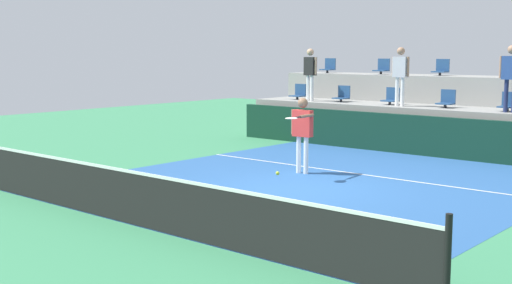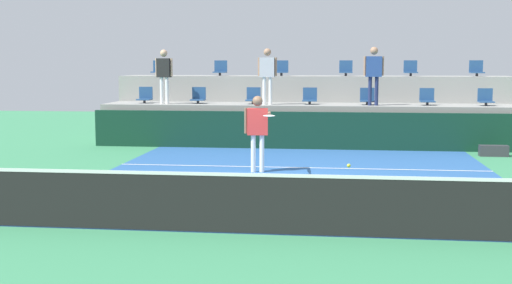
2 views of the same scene
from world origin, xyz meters
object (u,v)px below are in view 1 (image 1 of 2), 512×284
stadium_chair_lower_mid_right (509,103)px  stadium_chair_upper_far_left (329,67)px  stadium_chair_lower_mid_left (391,98)px  stadium_chair_upper_left (382,68)px  spectator_in_white (310,69)px  tennis_player (302,127)px  stadium_chair_upper_mid_right (510,70)px  spectator_leaning_on_rail (511,72)px  stadium_chair_lower_far_left (299,93)px  tennis_ball (278,173)px  stadium_chair_lower_center (447,100)px  spectator_in_grey (400,71)px  stadium_chair_lower_left (342,95)px  stadium_chair_upper_mid_left (441,69)px

stadium_chair_lower_mid_right → stadium_chair_upper_far_left: (-7.09, 1.80, 0.85)m
stadium_chair_lower_mid_left → stadium_chair_upper_left: size_ratio=1.00×
stadium_chair_lower_mid_left → stadium_chair_upper_left: stadium_chair_upper_left is taller
stadium_chair_lower_mid_right → spectator_in_white: spectator_in_white is taller
stadium_chair_upper_left → tennis_player: size_ratio=0.29×
stadium_chair_upper_mid_right → spectator_leaning_on_rail: spectator_leaning_on_rail is taller
stadium_chair_lower_far_left → stadium_chair_lower_mid_right: same height
spectator_in_white → tennis_ball: spectator_in_white is taller
stadium_chair_lower_mid_left → tennis_ball: bearing=-72.5°
stadium_chair_upper_mid_right → spectator_leaning_on_rail: (0.81, -2.18, 0.01)m
stadium_chair_lower_far_left → stadium_chair_upper_left: bearing=40.1°
stadium_chair_lower_mid_left → stadium_chair_upper_far_left: bearing=153.0°
stadium_chair_lower_center → spectator_in_grey: (-1.29, -0.38, 0.83)m
stadium_chair_lower_far_left → stadium_chair_upper_far_left: stadium_chair_upper_far_left is taller
stadium_chair_lower_far_left → stadium_chair_lower_center: size_ratio=1.00×
stadium_chair_upper_far_left → spectator_in_grey: spectator_in_grey is taller
stadium_chair_lower_mid_left → spectator_leaning_on_rail: size_ratio=0.30×
stadium_chair_lower_mid_left → spectator_in_white: (-2.77, -0.38, 0.81)m
stadium_chair_upper_mid_right → spectator_in_white: spectator_in_white is taller
stadium_chair_lower_left → spectator_in_white: spectator_in_white is taller
stadium_chair_upper_mid_right → spectator_in_white: size_ratio=0.31×
stadium_chair_upper_left → spectator_in_white: 2.59m
stadium_chair_lower_center → tennis_player: size_ratio=0.29×
stadium_chair_upper_left → spectator_in_white: bearing=-122.6°
stadium_chair_lower_mid_left → tennis_ball: size_ratio=7.65×
stadium_chair_lower_mid_right → spectator_in_grey: 3.20m
spectator_leaning_on_rail → spectator_in_white: bearing=180.0°
stadium_chair_upper_mid_left → spectator_in_grey: bearing=-96.6°
stadium_chair_lower_far_left → stadium_chair_lower_center: (5.29, 0.00, 0.00)m
stadium_chair_lower_center → stadium_chair_upper_left: stadium_chair_upper_left is taller
stadium_chair_lower_left → stadium_chair_lower_center: 3.54m
tennis_player → stadium_chair_lower_far_left: bearing=127.6°
stadium_chair_lower_left → stadium_chair_upper_mid_left: 3.20m
stadium_chair_upper_left → tennis_ball: (4.23, -10.88, -1.59)m
stadium_chair_upper_mid_left → spectator_leaning_on_rail: 3.69m
stadium_chair_lower_center → stadium_chair_upper_far_left: bearing=161.3°
stadium_chair_lower_mid_left → stadium_chair_upper_far_left: (-3.54, 1.80, 0.85)m
spectator_leaning_on_rail → tennis_ball: spectator_leaning_on_rail is taller
stadium_chair_lower_far_left → stadium_chair_upper_far_left: (-0.03, 1.80, 0.85)m
spectator_in_white → stadium_chair_lower_center: bearing=4.8°
stadium_chair_upper_mid_right → spectator_in_grey: size_ratio=0.30×
stadium_chair_lower_far_left → spectator_leaning_on_rail: size_ratio=0.30×
stadium_chair_lower_mid_left → spectator_leaning_on_rail: bearing=-5.9°
tennis_player → stadium_chair_lower_center: bearing=80.4°
stadium_chair_upper_far_left → stadium_chair_upper_mid_right: (6.44, 0.00, 0.00)m
stadium_chair_upper_mid_right → stadium_chair_lower_left: bearing=-158.9°
stadium_chair_upper_far_left → stadium_chair_upper_mid_left: same height
stadium_chair_upper_mid_left → spectator_in_white: spectator_in_white is taller
stadium_chair_lower_mid_right → stadium_chair_upper_far_left: bearing=165.7°
stadium_chair_lower_far_left → spectator_in_white: (0.74, -0.38, 0.81)m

